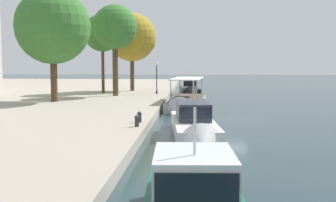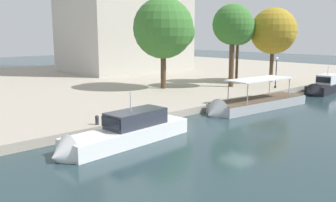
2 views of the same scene
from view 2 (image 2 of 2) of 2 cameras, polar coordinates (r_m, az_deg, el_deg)
The scene contains 12 objects.
ground_plane at distance 29.14m, azimuth 11.27°, elevation -4.63°, with size 220.00×220.00×0.00m, color #23383D.
dock_promenade at distance 55.80m, azimuth -17.83°, elevation 2.70°, with size 120.00×55.00×0.68m, color #A39989.
motor_yacht_1 at distance 25.03m, azimuth -7.39°, elevation -5.49°, with size 11.12×3.41×4.45m.
tour_boat_2 at distance 37.46m, azimuth 13.43°, elevation -0.80°, with size 13.50×4.27×4.32m.
motor_yacht_3 at distance 51.13m, azimuth 23.90°, elevation 2.01°, with size 9.38×3.10×4.23m.
mooring_bollard_0 at distance 28.06m, azimuth -11.36°, elevation -2.95°, with size 0.31×0.31×0.74m.
mooring_bollard_1 at distance 29.08m, azimuth -8.29°, elevation -2.34°, with size 0.32×0.32×0.76m.
lamp_post at distance 48.17m, azimuth 17.04°, elevation 5.04°, with size 0.41×0.41×4.04m.
tree_0 at distance 54.15m, azimuth 16.78°, elevation 10.69°, with size 6.65×6.65×10.72m.
tree_1 at distance 52.81m, azimuth 11.23°, elevation 11.36°, with size 4.90×4.90×10.23m.
tree_3 at distance 46.07m, azimuth -0.59°, elevation 11.73°, with size 7.69×8.19×11.53m.
tree_4 at distance 47.95m, azimuth 10.45°, elevation 12.01°, with size 5.29×5.29×10.84m.
Camera 2 is at (-22.72, -16.59, 7.58)m, focal length 37.84 mm.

